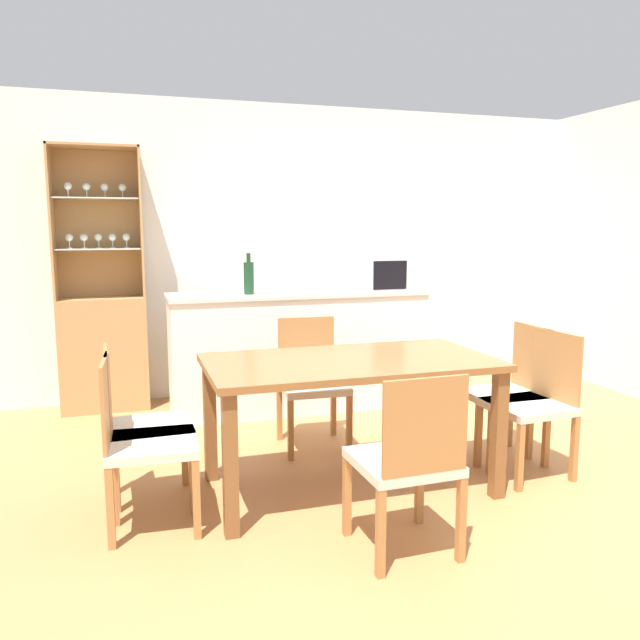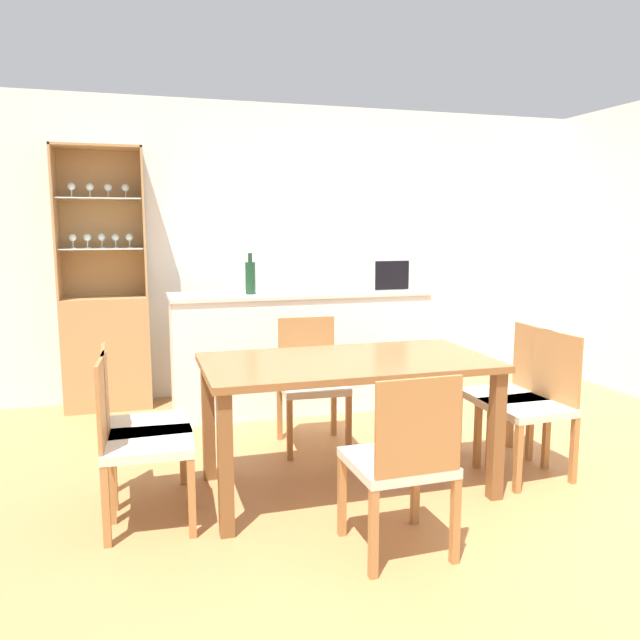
{
  "view_description": "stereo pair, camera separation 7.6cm",
  "coord_description": "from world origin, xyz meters",
  "px_view_note": "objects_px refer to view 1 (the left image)",
  "views": [
    {
      "loc": [
        -1.69,
        -2.87,
        1.49
      ],
      "look_at": [
        -0.43,
        1.14,
        0.86
      ],
      "focal_mm": 35.0,
      "sensor_mm": 36.0,
      "label": 1
    },
    {
      "loc": [
        -1.62,
        -2.9,
        1.49
      ],
      "look_at": [
        -0.43,
        1.14,
        0.86
      ],
      "focal_mm": 35.0,
      "sensor_mm": 36.0,
      "label": 2
    }
  ],
  "objects_px": {
    "dining_chair_side_right_near": "(533,403)",
    "dining_chair_side_left_near": "(143,442)",
    "display_cabinet": "(103,333)",
    "dining_chair_head_near": "(407,461)",
    "microwave": "(387,273)",
    "wine_bottle": "(249,277)",
    "dining_chair_side_right_far": "(509,392)",
    "dining_chair_side_left_far": "(141,426)",
    "dining_chair_head_far": "(312,382)",
    "dining_table": "(350,376)"
  },
  "relations": [
    {
      "from": "dining_chair_side_right_near",
      "to": "dining_chair_side_left_near",
      "type": "height_order",
      "value": "same"
    },
    {
      "from": "dining_chair_side_right_near",
      "to": "display_cabinet",
      "type": "bearing_deg",
      "value": 44.62
    },
    {
      "from": "dining_chair_head_near",
      "to": "microwave",
      "type": "relative_size",
      "value": 1.9
    },
    {
      "from": "dining_chair_head_near",
      "to": "dining_chair_side_right_near",
      "type": "height_order",
      "value": "same"
    },
    {
      "from": "dining_chair_head_near",
      "to": "wine_bottle",
      "type": "bearing_deg",
      "value": 94.92
    },
    {
      "from": "dining_chair_side_right_far",
      "to": "dining_chair_head_near",
      "type": "relative_size",
      "value": 1.0
    },
    {
      "from": "dining_chair_side_left_far",
      "to": "dining_chair_head_near",
      "type": "xyz_separation_m",
      "value": [
        1.13,
        -0.88,
        0.0
      ]
    },
    {
      "from": "display_cabinet",
      "to": "dining_chair_head_far",
      "type": "xyz_separation_m",
      "value": [
        1.37,
        -1.35,
        -0.19
      ]
    },
    {
      "from": "dining_chair_side_left_far",
      "to": "dining_chair_head_far",
      "type": "xyz_separation_m",
      "value": [
        1.13,
        0.63,
        0.0
      ]
    },
    {
      "from": "dining_chair_head_near",
      "to": "dining_chair_side_left_near",
      "type": "xyz_separation_m",
      "value": [
        -1.13,
        0.63,
        0.0
      ]
    },
    {
      "from": "wine_bottle",
      "to": "dining_table",
      "type": "bearing_deg",
      "value": -80.77
    },
    {
      "from": "dining_table",
      "to": "dining_chair_side_left_far",
      "type": "relative_size",
      "value": 1.85
    },
    {
      "from": "dining_table",
      "to": "wine_bottle",
      "type": "xyz_separation_m",
      "value": [
        -0.26,
        1.58,
        0.44
      ]
    },
    {
      "from": "dining_chair_side_left_near",
      "to": "dining_chair_head_far",
      "type": "bearing_deg",
      "value": 130.82
    },
    {
      "from": "dining_chair_side_right_near",
      "to": "microwave",
      "type": "xyz_separation_m",
      "value": [
        -0.21,
        1.73,
        0.66
      ]
    },
    {
      "from": "dining_table",
      "to": "dining_chair_head_far",
      "type": "bearing_deg",
      "value": 89.79
    },
    {
      "from": "microwave",
      "to": "wine_bottle",
      "type": "bearing_deg",
      "value": -178.64
    },
    {
      "from": "dining_table",
      "to": "dining_chair_head_far",
      "type": "distance_m",
      "value": 0.79
    },
    {
      "from": "dining_chair_side_right_far",
      "to": "dining_chair_head_near",
      "type": "distance_m",
      "value": 1.43
    },
    {
      "from": "microwave",
      "to": "wine_bottle",
      "type": "xyz_separation_m",
      "value": [
        -1.18,
        -0.03,
        -0.0
      ]
    },
    {
      "from": "dining_chair_side_right_near",
      "to": "dining_chair_head_far",
      "type": "bearing_deg",
      "value": 48.54
    },
    {
      "from": "dining_chair_side_left_near",
      "to": "microwave",
      "type": "distance_m",
      "value": 2.77
    },
    {
      "from": "dining_table",
      "to": "dining_chair_head_far",
      "type": "relative_size",
      "value": 1.85
    },
    {
      "from": "dining_chair_side_left_far",
      "to": "dining_chair_side_right_far",
      "type": "bearing_deg",
      "value": 88.38
    },
    {
      "from": "dining_chair_side_right_far",
      "to": "wine_bottle",
      "type": "xyz_separation_m",
      "value": [
        -1.39,
        1.46,
        0.66
      ]
    },
    {
      "from": "dining_chair_side_right_far",
      "to": "dining_table",
      "type": "bearing_deg",
      "value": 96.87
    },
    {
      "from": "dining_chair_side_left_far",
      "to": "dining_chair_side_left_near",
      "type": "relative_size",
      "value": 1.0
    },
    {
      "from": "display_cabinet",
      "to": "dining_chair_side_left_far",
      "type": "height_order",
      "value": "display_cabinet"
    },
    {
      "from": "dining_chair_head_near",
      "to": "dining_chair_side_left_far",
      "type": "bearing_deg",
      "value": 140.78
    },
    {
      "from": "dining_chair_side_right_near",
      "to": "dining_chair_side_right_far",
      "type": "bearing_deg",
      "value": -3.6
    },
    {
      "from": "dining_chair_side_right_far",
      "to": "dining_chair_side_left_far",
      "type": "bearing_deg",
      "value": 90.54
    },
    {
      "from": "dining_chair_side_right_far",
      "to": "dining_chair_head_far",
      "type": "bearing_deg",
      "value": 61.41
    },
    {
      "from": "dining_chair_head_near",
      "to": "dining_chair_side_right_far",
      "type": "bearing_deg",
      "value": 36.53
    },
    {
      "from": "dining_chair_head_far",
      "to": "microwave",
      "type": "xyz_separation_m",
      "value": [
        0.92,
        0.86,
        0.66
      ]
    },
    {
      "from": "dining_chair_side_right_near",
      "to": "dining_chair_side_left_far",
      "type": "bearing_deg",
      "value": 80.14
    },
    {
      "from": "dining_chair_head_near",
      "to": "microwave",
      "type": "bearing_deg",
      "value": 67.29
    },
    {
      "from": "dining_chair_side_right_near",
      "to": "microwave",
      "type": "relative_size",
      "value": 1.9
    },
    {
      "from": "dining_table",
      "to": "dining_chair_head_near",
      "type": "xyz_separation_m",
      "value": [
        0.0,
        -0.75,
        -0.22
      ]
    },
    {
      "from": "dining_chair_side_left_far",
      "to": "dining_chair_head_near",
      "type": "height_order",
      "value": "same"
    },
    {
      "from": "dining_chair_side_left_far",
      "to": "dining_chair_head_far",
      "type": "distance_m",
      "value": 1.3
    },
    {
      "from": "display_cabinet",
      "to": "dining_chair_side_right_near",
      "type": "bearing_deg",
      "value": -41.79
    },
    {
      "from": "dining_chair_side_right_far",
      "to": "dining_chair_head_near",
      "type": "height_order",
      "value": "same"
    },
    {
      "from": "dining_table",
      "to": "dining_chair_side_left_far",
      "type": "height_order",
      "value": "dining_chair_side_left_far"
    },
    {
      "from": "dining_chair_head_far",
      "to": "wine_bottle",
      "type": "distance_m",
      "value": 1.09
    },
    {
      "from": "dining_table",
      "to": "microwave",
      "type": "height_order",
      "value": "microwave"
    },
    {
      "from": "dining_chair_side_right_far",
      "to": "dining_chair_side_left_far",
      "type": "height_order",
      "value": "same"
    },
    {
      "from": "dining_chair_side_right_far",
      "to": "display_cabinet",
      "type": "bearing_deg",
      "value": 52.07
    },
    {
      "from": "display_cabinet",
      "to": "dining_chair_side_right_far",
      "type": "relative_size",
      "value": 2.44
    },
    {
      "from": "dining_chair_side_right_near",
      "to": "dining_chair_side_left_near",
      "type": "xyz_separation_m",
      "value": [
        -2.26,
        -0.0,
        0.0
      ]
    },
    {
      "from": "dining_chair_head_far",
      "to": "dining_chair_side_left_near",
      "type": "xyz_separation_m",
      "value": [
        -1.13,
        -0.88,
        0.0
      ]
    }
  ]
}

